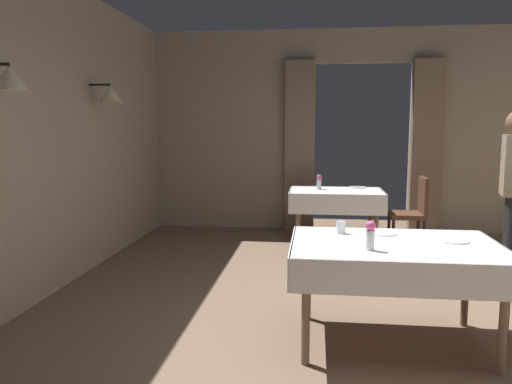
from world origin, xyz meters
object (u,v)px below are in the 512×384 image
Objects in this scene: flower_vase_mid at (370,234)px; glass_mid_b at (341,227)px; plate_far_b at (357,187)px; dining_table_mid at (395,254)px; dining_table_far at (336,197)px; flower_vase_far at (319,181)px; plate_mid_d at (453,241)px; chair_far_right at (413,209)px; plate_mid_c at (382,233)px.

glass_mid_b is at bearing 108.24° from flower_vase_mid.
dining_table_mid is at bearing -89.96° from plate_far_b.
flower_vase_mid is 0.88× the size of plate_far_b.
plate_far_b is at bearing 42.84° from dining_table_far.
flower_vase_mid is (-0.20, -0.23, 0.19)m from dining_table_mid.
dining_table_far is at bearing -3.56° from flower_vase_far.
glass_mid_b is at bearing -91.52° from dining_table_far.
dining_table_far is at bearing 103.94° from plate_mid_d.
dining_table_far is at bearing 178.64° from chair_far_right.
chair_far_right reaches higher than dining_table_mid.
plate_mid_c is (0.24, -2.70, 0.10)m from dining_table_far.
dining_table_far is 0.41m from plate_far_b.
plate_mid_d is (0.47, -0.20, 0.00)m from plate_mid_c.
dining_table_mid is 0.36m from flower_vase_mid.
flower_vase_far is at bearing 93.18° from glass_mid_b.
glass_mid_b is 0.32m from plate_mid_c.
flower_vase_far is 0.59m from plate_far_b.
flower_vase_far is (-0.22, 0.01, 0.20)m from dining_table_far.
dining_table_mid is 0.44m from plate_mid_d.
chair_far_right reaches higher than plate_far_b.
flower_vase_far reaches higher than chair_far_right.
plate_mid_d is (0.62, 0.33, -0.10)m from flower_vase_mid.
dining_table_mid is 7.53× the size of flower_vase_far.
dining_table_far is at bearing -137.16° from plate_far_b.
dining_table_far is 0.30m from flower_vase_far.
plate_mid_d reaches higher than dining_table_mid.
plate_mid_c is (-0.05, 0.30, 0.09)m from dining_table_mid.
dining_table_mid is 6.74× the size of plate_mid_c.
plate_far_b is (0.37, 2.99, -0.04)m from glass_mid_b.
plate_far_b is at bearing 86.77° from flower_vase_mid.
plate_mid_d is at bearing -72.04° from flower_vase_far.
chair_far_right is at bearing 74.47° from plate_mid_c.
chair_far_right is 4.17× the size of plate_mid_d.
plate_mid_d is at bearing -82.36° from plate_far_b.
chair_far_right reaches higher than plate_mid_c.
flower_vase_mid is at bearing -88.29° from dining_table_far.
glass_mid_b is 3.02m from plate_far_b.
plate_mid_d is at bearing -76.06° from dining_table_far.
dining_table_mid is at bearing -166.84° from plate_mid_d.
plate_mid_c is 1.12× the size of flower_vase_far.
chair_far_right is at bearing -1.36° from dining_table_far.
dining_table_far is at bearing 88.48° from glass_mid_b.
plate_far_b is (0.29, 0.27, 0.10)m from dining_table_far.
flower_vase_mid is 3.26m from flower_vase_far.
glass_mid_b is (-0.17, 0.51, -0.06)m from flower_vase_mid.
glass_mid_b is 0.48× the size of flower_vase_far.
plate_mid_c and plate_far_b have the same top height.
chair_far_right is 2.90m from plate_mid_d.
flower_vase_mid reaches higher than dining_table_mid.
plate_mid_d is at bearing -22.73° from plate_mid_c.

